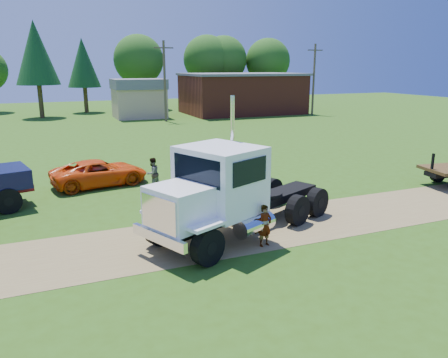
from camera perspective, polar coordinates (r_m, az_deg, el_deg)
name	(u,v)px	position (r m, az deg, el deg)	size (l,w,h in m)	color
ground	(253,229)	(17.33, 3.77, -6.60)	(140.00, 140.00, 0.00)	#2E5212
dirt_track	(253,229)	(17.32, 3.77, -6.58)	(120.00, 4.20, 0.01)	brown
white_semi_tractor	(223,193)	(15.85, -0.13, -1.84)	(8.63, 5.82, 5.18)	black
orange_pickup	(100,173)	(24.30, -15.93, 0.80)	(2.31, 5.02, 1.39)	#E2460A
spectator_a	(265,226)	(15.59, 5.38, -6.09)	(0.56, 0.37, 1.53)	#999999
spectator_b	(153,173)	(22.98, -9.31, 0.72)	(0.80, 0.62, 1.65)	#999999
brick_building	(242,93)	(60.12, 2.36, 11.13)	(15.40, 10.40, 5.30)	maroon
tan_shed	(139,98)	(55.73, -11.05, 10.37)	(6.20, 5.40, 4.70)	tan
utility_poles	(165,80)	(51.22, -7.75, 12.72)	(42.20, 0.28, 9.00)	#483829
tree_row	(114,60)	(64.94, -14.15, 14.79)	(57.02, 15.17, 11.56)	#362716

